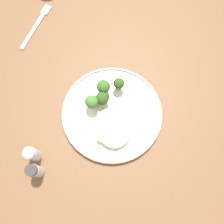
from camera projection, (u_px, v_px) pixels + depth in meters
name	position (u px, v px, depth m)	size (l,w,h in m)	color
ground	(110.00, 147.00, 1.39)	(6.00, 6.00, 0.00)	#47423D
wooden_dining_table	(108.00, 115.00, 0.76)	(1.40, 1.00, 0.74)	brown
dinner_plate	(112.00, 113.00, 0.67)	(0.29, 0.29, 0.02)	beige
noodle_bed	(113.00, 128.00, 0.64)	(0.12, 0.10, 0.03)	beige
seared_scallop_right_edge	(101.00, 137.00, 0.64)	(0.03, 0.03, 0.02)	beige
seared_scallop_tilted_round	(103.00, 125.00, 0.65)	(0.03, 0.03, 0.01)	#E5C689
seared_scallop_tiny_bay	(103.00, 115.00, 0.66)	(0.02, 0.02, 0.01)	#DBB77A
seared_scallop_front_small	(119.00, 128.00, 0.65)	(0.03, 0.03, 0.02)	#DBB77A
broccoli_floret_center_pile	(102.00, 87.00, 0.66)	(0.04, 0.04, 0.06)	#89A356
broccoli_floret_near_rim	(119.00, 84.00, 0.66)	(0.03, 0.03, 0.05)	#7A994C
broccoli_floret_left_leaning	(102.00, 99.00, 0.65)	(0.04, 0.04, 0.05)	#89A356
broccoli_floret_right_tilted	(92.00, 102.00, 0.64)	(0.04, 0.04, 0.06)	#89A356
onion_sliver_pale_crescent	(104.00, 96.00, 0.68)	(0.04, 0.01, 0.00)	silver
onion_sliver_curled_piece	(100.00, 108.00, 0.67)	(0.05, 0.01, 0.00)	silver
dinner_fork	(37.00, 25.00, 0.77)	(0.16, 0.13, 0.00)	silver
salt_shaker	(33.00, 154.00, 0.61)	(0.03, 0.03, 0.07)	white
pepper_shaker	(35.00, 171.00, 0.60)	(0.03, 0.03, 0.07)	white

